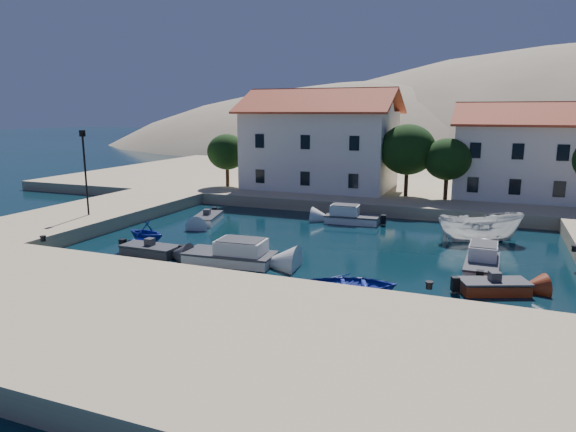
% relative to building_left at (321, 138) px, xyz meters
% --- Properties ---
extents(ground, '(400.00, 400.00, 0.00)m').
position_rel_building_left_xyz_m(ground, '(6.00, -28.00, -5.94)').
color(ground, black).
rests_on(ground, ground).
extents(quay_south, '(52.00, 12.00, 1.00)m').
position_rel_building_left_xyz_m(quay_south, '(6.00, -34.00, -5.44)').
color(quay_south, tan).
rests_on(quay_south, ground).
extents(quay_west, '(8.00, 20.00, 1.00)m').
position_rel_building_left_xyz_m(quay_west, '(-13.00, -18.00, -5.44)').
color(quay_west, tan).
rests_on(quay_west, ground).
extents(quay_north, '(80.00, 36.00, 1.00)m').
position_rel_building_left_xyz_m(quay_north, '(8.00, 10.00, -5.44)').
color(quay_north, tan).
rests_on(quay_north, ground).
extents(hills, '(254.00, 176.00, 99.00)m').
position_rel_building_left_xyz_m(hills, '(26.64, 95.62, -29.34)').
color(hills, gray).
rests_on(hills, ground).
extents(building_left, '(14.70, 9.45, 9.70)m').
position_rel_building_left_xyz_m(building_left, '(0.00, 0.00, 0.00)').
color(building_left, white).
rests_on(building_left, quay_north).
extents(building_mid, '(10.50, 8.40, 8.30)m').
position_rel_building_left_xyz_m(building_mid, '(18.00, 1.00, -0.71)').
color(building_mid, white).
rests_on(building_mid, quay_north).
extents(trees, '(37.30, 5.30, 6.45)m').
position_rel_building_left_xyz_m(trees, '(10.51, -2.54, -1.10)').
color(trees, '#382314').
rests_on(trees, quay_north).
extents(lamppost, '(0.35, 0.25, 6.22)m').
position_rel_building_left_xyz_m(lamppost, '(-11.50, -20.00, -1.18)').
color(lamppost, black).
rests_on(lamppost, quay_west).
extents(bollards, '(29.36, 9.56, 0.30)m').
position_rel_building_left_xyz_m(bollards, '(8.80, -24.13, -4.79)').
color(bollards, black).
rests_on(bollards, ground).
extents(motorboat_grey_sw, '(3.53, 1.60, 1.25)m').
position_rel_building_left_xyz_m(motorboat_grey_sw, '(-2.74, -24.44, -5.64)').
color(motorboat_grey_sw, '#38393E').
rests_on(motorboat_grey_sw, ground).
extents(cabin_cruiser_south, '(5.38, 2.61, 1.60)m').
position_rel_building_left_xyz_m(cabin_cruiser_south, '(2.49, -24.03, -5.46)').
color(cabin_cruiser_south, silver).
rests_on(cabin_cruiser_south, ground).
extents(rowboat_south, '(5.44, 4.71, 0.95)m').
position_rel_building_left_xyz_m(rowboat_south, '(10.23, -26.27, -5.94)').
color(rowboat_south, '#1C2B9C').
rests_on(rowboat_south, ground).
extents(motorboat_red_se, '(3.50, 2.55, 1.25)m').
position_rel_building_left_xyz_m(motorboat_red_se, '(16.66, -23.73, -5.64)').
color(motorboat_red_se, maroon).
rests_on(motorboat_red_se, ground).
extents(cabin_cruiser_east, '(1.81, 4.33, 1.60)m').
position_rel_building_left_xyz_m(cabin_cruiser_east, '(16.03, -20.40, -5.46)').
color(cabin_cruiser_east, silver).
rests_on(cabin_cruiser_east, ground).
extents(boat_east, '(5.96, 3.84, 2.16)m').
position_rel_building_left_xyz_m(boat_east, '(15.71, -13.56, -5.94)').
color(boat_east, silver).
rests_on(boat_east, ground).
extents(motorboat_white_ne, '(1.71, 3.14, 1.25)m').
position_rel_building_left_xyz_m(motorboat_white_ne, '(16.77, -10.73, -5.64)').
color(motorboat_white_ne, silver).
rests_on(motorboat_white_ne, ground).
extents(rowboat_west, '(3.43, 3.10, 1.58)m').
position_rel_building_left_xyz_m(rowboat_west, '(-5.00, -21.82, -5.94)').
color(rowboat_west, '#1C2B9C').
rests_on(rowboat_west, ground).
extents(motorboat_white_west, '(2.60, 4.10, 1.25)m').
position_rel_building_left_xyz_m(motorboat_white_west, '(-4.32, -15.05, -5.64)').
color(motorboat_white_west, silver).
rests_on(motorboat_white_west, ground).
extents(cabin_cruiser_north, '(4.26, 2.03, 1.60)m').
position_rel_building_left_xyz_m(cabin_cruiser_north, '(6.30, -11.09, -5.46)').
color(cabin_cruiser_north, silver).
rests_on(cabin_cruiser_north, ground).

